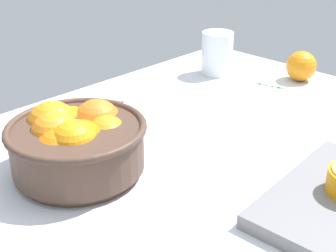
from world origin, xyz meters
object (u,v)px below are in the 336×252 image
(fruit_bowl, at_px, (76,141))
(second_glass, at_px, (217,56))
(spoon, at_px, (103,100))
(loose_orange_1, at_px, (301,66))

(fruit_bowl, bearing_deg, second_glass, 14.66)
(fruit_bowl, bearing_deg, spoon, 43.80)
(second_glass, bearing_deg, loose_orange_1, -59.87)
(fruit_bowl, xyz_separation_m, loose_orange_1, (0.64, -0.04, -0.02))
(fruit_bowl, xyz_separation_m, spoon, (0.21, 0.20, -0.05))
(loose_orange_1, bearing_deg, fruit_bowl, 176.25)
(fruit_bowl, height_order, loose_orange_1, fruit_bowl)
(loose_orange_1, relative_size, spoon, 0.61)
(fruit_bowl, relative_size, second_glass, 2.08)
(second_glass, distance_m, spoon, 0.33)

